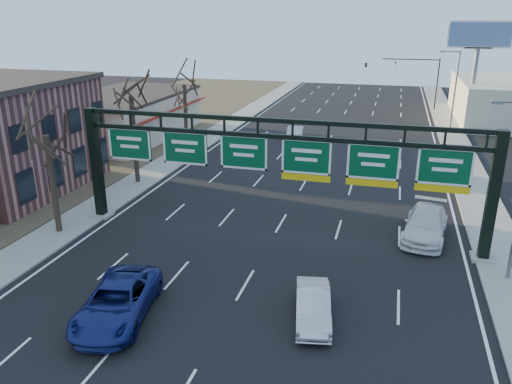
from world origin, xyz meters
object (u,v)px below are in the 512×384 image
(sign_gantry, at_px, (277,162))
(car_blue_suv, at_px, (117,302))
(car_white_wagon, at_px, (425,224))
(car_silver_sedan, at_px, (313,306))

(sign_gantry, distance_m, car_blue_suv, 11.88)
(car_white_wagon, bearing_deg, car_blue_suv, -129.17)
(car_blue_suv, xyz_separation_m, car_silver_sedan, (8.27, 2.13, -0.12))
(car_silver_sedan, relative_size, car_white_wagon, 0.73)
(sign_gantry, height_order, car_silver_sedan, sign_gantry)
(sign_gantry, xyz_separation_m, car_silver_sedan, (3.54, -8.08, -3.94))
(sign_gantry, height_order, car_blue_suv, sign_gantry)
(car_blue_suv, relative_size, car_silver_sedan, 1.40)
(car_silver_sedan, xyz_separation_m, car_white_wagon, (5.06, 10.32, 0.14))
(car_blue_suv, bearing_deg, car_silver_sedan, 4.19)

